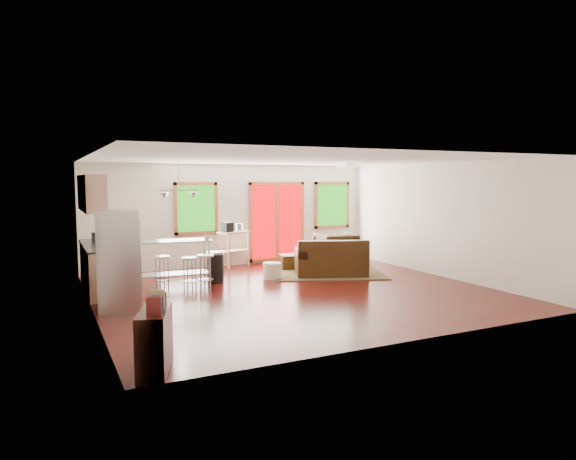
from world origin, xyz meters
name	(u,v)px	position (x,y,z in m)	size (l,w,h in m)	color
floor	(295,292)	(0.00, 0.00, -0.01)	(7.50, 7.00, 0.02)	#340906
ceiling	(295,159)	(0.00, 0.00, 2.61)	(7.50, 7.00, 0.02)	white
back_wall	(234,215)	(0.00, 3.51, 1.30)	(7.50, 0.02, 2.60)	silver
left_wall	(90,235)	(-3.76, 0.00, 1.30)	(0.02, 7.00, 2.60)	silver
right_wall	(442,220)	(3.76, 0.00, 1.30)	(0.02, 7.00, 2.60)	silver
front_wall	(411,248)	(0.00, -3.51, 1.30)	(7.50, 0.02, 2.60)	silver
window_left	(196,208)	(-1.00, 3.46, 1.50)	(1.10, 0.05, 1.30)	#14500B
french_doors	(277,221)	(1.20, 3.46, 1.10)	(1.60, 0.05, 2.10)	#A50004
window_right	(332,205)	(2.90, 3.46, 1.50)	(1.10, 0.05, 1.30)	#14500B
rug	(327,272)	(1.61, 1.48, 0.01)	(2.56, 1.97, 0.03)	#3D5835
loveseat	(331,261)	(1.50, 1.12, 0.34)	(1.82, 1.43, 0.86)	black
coffee_table	(332,255)	(2.04, 1.99, 0.33)	(1.05, 0.73, 0.39)	#34140D
armchair	(336,248)	(2.30, 2.25, 0.47)	(0.91, 0.85, 0.94)	black
ottoman	(291,262)	(1.08, 2.35, 0.18)	(0.54, 0.54, 0.36)	black
pouf	(272,271)	(0.14, 1.40, 0.18)	(0.41, 0.41, 0.36)	silver
vase	(334,249)	(1.94, 1.74, 0.53)	(0.26, 0.27, 0.35)	silver
book	(334,249)	(1.88, 1.63, 0.54)	(0.21, 0.03, 0.28)	maroon
cabinets	(98,245)	(-3.49, 1.70, 0.93)	(0.64, 2.24, 2.30)	tan
refrigerator	(119,260)	(-3.31, 0.01, 0.85)	(0.76, 0.74, 1.71)	#B7BABC
island	(174,255)	(-2.01, 1.58, 0.66)	(1.56, 0.72, 0.96)	#B7BABC
cup	(207,237)	(-1.37, 1.32, 1.02)	(0.13, 0.11, 0.13)	white
bar_stool_a	(162,265)	(-2.33, 1.26, 0.52)	(0.40, 0.40, 0.69)	#B7BABC
bar_stool_b	(190,266)	(-1.86, 0.92, 0.51)	(0.37, 0.37, 0.68)	#B7BABC
bar_stool_c	(205,264)	(-1.55, 0.89, 0.53)	(0.43, 0.43, 0.72)	#B7BABC
trash_can	(215,267)	(-1.13, 1.54, 0.34)	(0.37, 0.37, 0.67)	black
kitchen_cart	(233,236)	(-0.13, 3.23, 0.78)	(0.87, 0.71, 1.15)	tan
bookshelf	(155,340)	(-3.35, -3.10, 0.38)	(0.57, 0.87, 0.96)	#34140D
ceiling_flush	(348,165)	(1.60, 0.60, 2.53)	(0.35, 0.35, 0.12)	white
pendant_light	(179,195)	(-1.90, 1.50, 1.90)	(0.80, 0.18, 0.79)	gray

